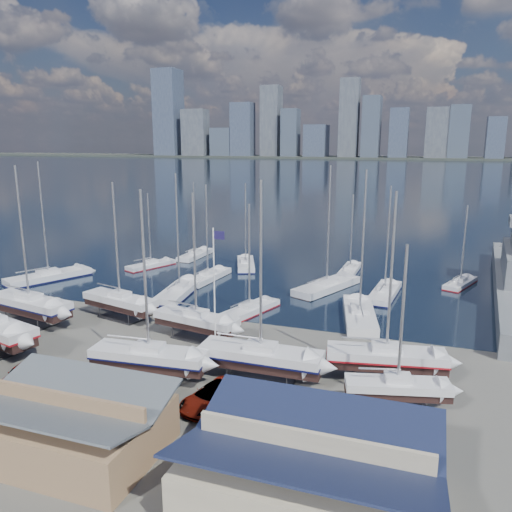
% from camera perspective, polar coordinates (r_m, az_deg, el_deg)
% --- Properties ---
extents(ground, '(1400.00, 1400.00, 0.00)m').
position_cam_1_polar(ground, '(48.68, -8.40, -10.98)').
color(ground, '#605E59').
rests_on(ground, ground).
extents(water, '(1400.00, 600.00, 0.40)m').
position_cam_1_polar(water, '(350.52, 15.75, 9.23)').
color(water, '#172037').
rests_on(water, ground).
extents(far_shore, '(1400.00, 80.00, 2.20)m').
position_cam_1_polar(far_shore, '(609.97, 17.33, 10.62)').
color(far_shore, '#2D332D').
rests_on(far_shore, ground).
extents(skyline, '(639.14, 43.80, 107.69)m').
position_cam_1_polar(skyline, '(604.09, 16.79, 14.25)').
color(skyline, '#475166').
rests_on(skyline, far_shore).
extents(shed_grey, '(12.60, 8.40, 4.17)m').
position_cam_1_polar(shed_grey, '(35.89, -20.82, -17.13)').
color(shed_grey, '#8C6B4C').
rests_on(shed_grey, ground).
extents(shed_blue, '(13.65, 9.45, 4.71)m').
position_cam_1_polar(shed_blue, '(29.41, 6.23, -22.96)').
color(shed_blue, '#BFB293').
rests_on(shed_blue, ground).
extents(sailboat_cradle_0, '(11.09, 4.84, 17.23)m').
position_cam_1_polar(sailboat_cradle_0, '(60.51, -24.45, -5.07)').
color(sailboat_cradle_0, '#2D2D33').
rests_on(sailboat_cradle_0, ground).
extents(sailboat_cradle_2, '(9.77, 4.76, 15.41)m').
position_cam_1_polar(sailboat_cradle_2, '(58.54, -15.28, -5.01)').
color(sailboat_cradle_2, '#2D2D33').
rests_on(sailboat_cradle_2, ground).
extents(sailboat_cradle_3, '(10.14, 3.65, 16.05)m').
position_cam_1_polar(sailboat_cradle_3, '(43.39, -12.12, -11.23)').
color(sailboat_cradle_3, '#2D2D33').
rests_on(sailboat_cradle_3, ground).
extents(sailboat_cradle_4, '(9.37, 4.09, 14.89)m').
position_cam_1_polar(sailboat_cradle_4, '(51.14, -6.84, -7.30)').
color(sailboat_cradle_4, '#2D2D33').
rests_on(sailboat_cradle_4, ground).
extents(sailboat_cradle_5, '(10.43, 2.98, 16.77)m').
position_cam_1_polar(sailboat_cradle_5, '(42.40, 0.54, -11.46)').
color(sailboat_cradle_5, '#2D2D33').
rests_on(sailboat_cradle_5, ground).
extents(sailboat_cradle_6, '(10.17, 4.44, 15.92)m').
position_cam_1_polar(sailboat_cradle_6, '(43.75, 14.64, -11.17)').
color(sailboat_cradle_6, '#2D2D33').
rests_on(sailboat_cradle_6, ground).
extents(sailboat_cradle_7, '(7.91, 3.90, 12.70)m').
position_cam_1_polar(sailboat_cradle_7, '(39.52, 15.86, -14.23)').
color(sailboat_cradle_7, '#2D2D33').
rests_on(sailboat_cradle_7, ground).
extents(sailboat_moored_0, '(8.18, 12.15, 17.78)m').
position_cam_1_polar(sailboat_moored_0, '(78.26, -22.59, -2.37)').
color(sailboat_moored_0, black).
rests_on(sailboat_moored_0, water).
extents(sailboat_moored_1, '(5.44, 8.56, 12.43)m').
position_cam_1_polar(sailboat_moored_1, '(81.33, -11.91, -1.09)').
color(sailboat_moored_1, black).
rests_on(sailboat_moored_1, water).
extents(sailboat_moored_2, '(2.89, 9.14, 13.66)m').
position_cam_1_polar(sailboat_moored_2, '(87.18, -6.92, 0.05)').
color(sailboat_moored_2, black).
rests_on(sailboat_moored_2, water).
extents(sailboat_moored_3, '(4.47, 11.36, 16.54)m').
position_cam_1_polar(sailboat_moored_3, '(66.55, -8.71, -4.09)').
color(sailboat_moored_3, black).
rests_on(sailboat_moored_3, water).
extents(sailboat_moored_4, '(3.65, 9.80, 14.46)m').
position_cam_1_polar(sailboat_moored_4, '(72.78, -5.51, -2.50)').
color(sailboat_moored_4, black).
rests_on(sailboat_moored_4, water).
extents(sailboat_moored_5, '(5.87, 9.69, 14.02)m').
position_cam_1_polar(sailboat_moored_5, '(79.92, -1.18, -1.05)').
color(sailboat_moored_5, black).
rests_on(sailboat_moored_5, water).
extents(sailboat_moored_6, '(5.25, 9.34, 13.46)m').
position_cam_1_polar(sailboat_moored_6, '(58.62, -0.75, -6.31)').
color(sailboat_moored_6, black).
rests_on(sailboat_moored_6, water).
extents(sailboat_moored_7, '(7.64, 11.89, 17.47)m').
position_cam_1_polar(sailboat_moored_7, '(68.23, 8.08, -3.63)').
color(sailboat_moored_7, black).
rests_on(sailboat_moored_7, water).
extents(sailboat_moored_8, '(2.63, 8.46, 12.54)m').
position_cam_1_polar(sailboat_moored_8, '(77.95, 10.70, -1.64)').
color(sailboat_moored_8, black).
rests_on(sailboat_moored_8, water).
extents(sailboat_moored_9, '(5.50, 12.05, 17.56)m').
position_cam_1_polar(sailboat_moored_9, '(57.95, 11.74, -6.80)').
color(sailboat_moored_9, black).
rests_on(sailboat_moored_9, water).
extents(sailboat_moored_10, '(3.79, 10.27, 15.01)m').
position_cam_1_polar(sailboat_moored_10, '(67.00, 14.49, -4.25)').
color(sailboat_moored_10, black).
rests_on(sailboat_moored_10, water).
extents(sailboat_moored_11, '(5.00, 8.13, 11.78)m').
position_cam_1_polar(sailboat_moored_11, '(75.13, 22.31, -2.96)').
color(sailboat_moored_11, black).
rests_on(sailboat_moored_11, water).
extents(car_a, '(1.99, 3.97, 1.30)m').
position_cam_1_polar(car_a, '(47.41, -25.39, -11.98)').
color(car_a, gray).
rests_on(car_a, ground).
extents(car_b, '(4.84, 3.26, 1.51)m').
position_cam_1_polar(car_b, '(46.19, -23.31, -12.30)').
color(car_b, gray).
rests_on(car_b, ground).
extents(car_c, '(4.18, 6.37, 1.63)m').
position_cam_1_polar(car_c, '(39.32, -5.04, -15.70)').
color(car_c, gray).
rests_on(car_c, ground).
extents(car_d, '(2.61, 5.10, 1.42)m').
position_cam_1_polar(car_d, '(35.85, -3.40, -18.94)').
color(car_d, gray).
rests_on(car_d, ground).
extents(flagpole, '(1.09, 0.12, 12.42)m').
position_cam_1_polar(flagpole, '(44.14, -4.68, -3.49)').
color(flagpole, white).
rests_on(flagpole, ground).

